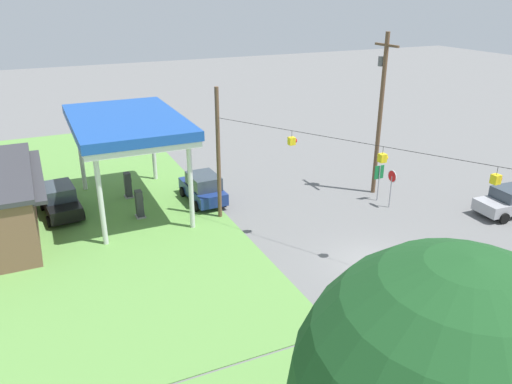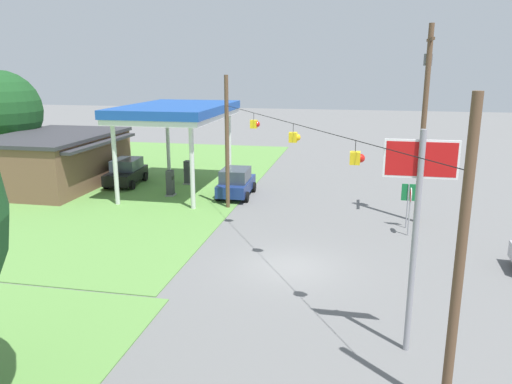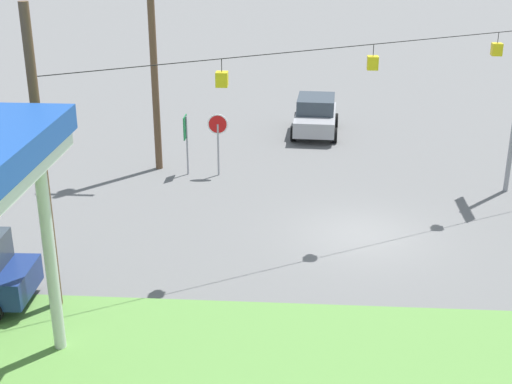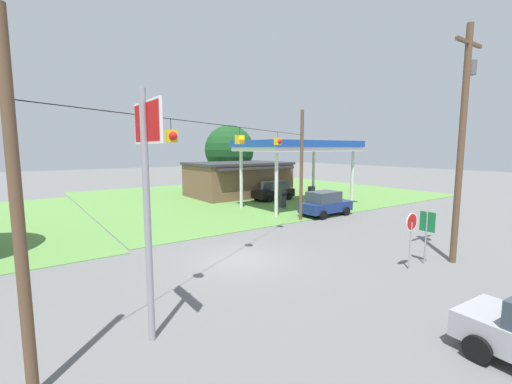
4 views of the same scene
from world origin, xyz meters
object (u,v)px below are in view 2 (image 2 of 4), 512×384
object	(u,v)px
route_sign	(408,197)
tree_behind_station	(0,111)
car_at_pumps_rear	(126,172)
gas_station_canopy	(177,113)
fuel_pump_far	(188,173)
stop_sign_roadside	(410,201)
gas_station_store	(55,160)
stop_sign_overhead	(418,199)
utility_pole_main	(424,115)
fuel_pump_near	(170,184)
car_at_pumps_front	(236,182)

from	to	relation	value
route_sign	tree_behind_station	xyz separation A→B (m)	(7.49, 29.84, 3.30)
car_at_pumps_rear	tree_behind_station	xyz separation A→B (m)	(1.27, 10.79, 4.06)
gas_station_canopy	fuel_pump_far	xyz separation A→B (m)	(1.73, -0.00, -4.52)
fuel_pump_far	route_sign	world-z (taller)	route_sign
tree_behind_station	stop_sign_roadside	bearing A→B (deg)	-106.37
gas_station_canopy	gas_station_store	distance (m)	9.77
stop_sign_overhead	route_sign	size ratio (longest dim) A/B	2.81
car_at_pumps_rear	route_sign	bearing A→B (deg)	66.92
gas_station_store	utility_pole_main	xyz separation A→B (m)	(-3.69, -24.50, 3.99)
fuel_pump_near	route_sign	bearing A→B (deg)	-104.43
utility_pole_main	fuel_pump_far	bearing A→B (deg)	68.82
gas_station_store	gas_station_canopy	bearing A→B (deg)	-86.61
fuel_pump_near	fuel_pump_far	xyz separation A→B (m)	(3.46, 0.00, 0.00)
car_at_pumps_front	stop_sign_overhead	bearing A→B (deg)	-152.32
stop_sign_overhead	tree_behind_station	world-z (taller)	tree_behind_station
fuel_pump_near	car_at_pumps_front	world-z (taller)	car_at_pumps_front
gas_station_store	fuel_pump_far	distance (m)	9.45
car_at_pumps_rear	utility_pole_main	distance (m)	20.88
gas_station_canopy	fuel_pump_near	world-z (taller)	gas_station_canopy
utility_pole_main	car_at_pumps_front	bearing A→B (deg)	73.76
stop_sign_overhead	stop_sign_roadside	bearing A→B (deg)	-5.22
gas_station_store	stop_sign_overhead	bearing A→B (deg)	-126.92
gas_station_canopy	gas_station_store	size ratio (longest dim) A/B	0.98
utility_pole_main	tree_behind_station	xyz separation A→B (m)	(6.20, 30.48, -0.85)
fuel_pump_near	stop_sign_overhead	size ratio (longest dim) A/B	0.26
route_sign	stop_sign_roadside	bearing A→B (deg)	179.78
gas_station_canopy	tree_behind_station	distance (m)	15.22
stop_sign_overhead	route_sign	bearing A→B (deg)	-4.70
gas_station_canopy	fuel_pump_far	bearing A→B (deg)	-0.05
tree_behind_station	fuel_pump_near	bearing A→B (deg)	-103.77
fuel_pump_near	utility_pole_main	xyz separation A→B (m)	(-2.50, -15.39, 5.03)
fuel_pump_near	route_sign	distance (m)	15.26
car_at_pumps_rear	utility_pole_main	xyz separation A→B (m)	(-4.93, -19.69, 4.91)
car_at_pumps_front	route_sign	bearing A→B (deg)	-115.23
fuel_pump_far	car_at_pumps_rear	xyz separation A→B (m)	(-1.03, 4.30, 0.13)
car_at_pumps_rear	stop_sign_roadside	world-z (taller)	stop_sign_roadside
gas_station_canopy	stop_sign_roadside	bearing A→B (deg)	-114.74
gas_station_store	car_at_pumps_rear	bearing A→B (deg)	-75.58
fuel_pump_far	route_sign	xyz separation A→B (m)	(-7.26, -14.75, 0.88)
car_at_pumps_front	stop_sign_roadside	distance (m)	11.98
stop_sign_overhead	tree_behind_station	bearing A→B (deg)	55.69
car_at_pumps_rear	stop_sign_roadside	xyz separation A→B (m)	(-7.49, -19.05, 0.86)
fuel_pump_far	car_at_pumps_rear	distance (m)	4.43
fuel_pump_near	car_at_pumps_rear	world-z (taller)	car_at_pumps_rear
utility_pole_main	car_at_pumps_rear	bearing A→B (deg)	75.95
stop_sign_roadside	fuel_pump_near	bearing A→B (deg)	-108.95
gas_station_store	fuel_pump_near	world-z (taller)	gas_station_store
utility_pole_main	tree_behind_station	bearing A→B (deg)	78.51
fuel_pump_near	tree_behind_station	size ratio (longest dim) A/B	0.21
gas_station_store	route_sign	bearing A→B (deg)	-101.81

